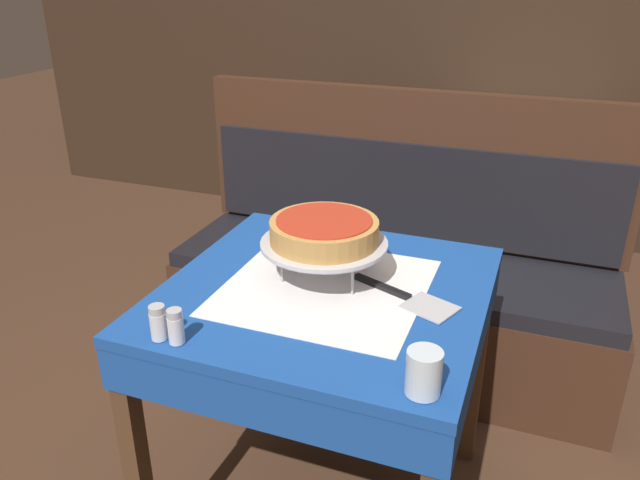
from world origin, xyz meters
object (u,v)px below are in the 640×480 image
(dining_table_front, at_px, (325,318))
(deep_dish_pizza, at_px, (324,230))
(booth_bench, at_px, (391,289))
(pizza_server, at_px, (407,297))
(dining_table_rear, at_px, (516,154))
(pepper_shaker, at_px, (176,327))
(condiment_caddy, at_px, (532,121))
(water_glass_near, at_px, (424,372))
(salt_shaker, at_px, (158,323))
(pizza_pan_stand, at_px, (324,245))

(dining_table_front, relative_size, deep_dish_pizza, 2.90)
(booth_bench, bearing_deg, pizza_server, -74.11)
(dining_table_rear, distance_m, pepper_shaker, 2.27)
(dining_table_front, relative_size, pepper_shaker, 9.96)
(deep_dish_pizza, bearing_deg, dining_table_rear, 78.71)
(deep_dish_pizza, distance_m, condiment_caddy, 1.89)
(deep_dish_pizza, bearing_deg, condiment_caddy, 77.37)
(dining_table_front, relative_size, condiment_caddy, 5.20)
(water_glass_near, relative_size, pepper_shaker, 1.15)
(pepper_shaker, bearing_deg, condiment_caddy, 74.77)
(dining_table_rear, height_order, pizza_server, pizza_server)
(condiment_caddy, bearing_deg, deep_dish_pizza, -102.63)
(pizza_server, relative_size, pepper_shaker, 3.61)
(pizza_server, relative_size, condiment_caddy, 1.88)
(booth_bench, distance_m, water_glass_near, 1.35)
(salt_shaker, bearing_deg, pizza_server, 38.01)
(booth_bench, height_order, pizza_pan_stand, booth_bench)
(deep_dish_pizza, bearing_deg, booth_bench, 90.66)
(booth_bench, xyz_separation_m, water_glass_near, (0.36, -1.20, 0.50))
(salt_shaker, height_order, condiment_caddy, condiment_caddy)
(dining_table_front, height_order, deep_dish_pizza, deep_dish_pizza)
(dining_table_rear, height_order, pizza_pan_stand, pizza_pan_stand)
(dining_table_front, bearing_deg, salt_shaker, -126.13)
(water_glass_near, xyz_separation_m, pepper_shaker, (-0.55, -0.02, -0.01))
(water_glass_near, distance_m, condiment_caddy, 2.23)
(pizza_pan_stand, bearing_deg, water_glass_near, -47.67)
(deep_dish_pizza, xyz_separation_m, pepper_shaker, (-0.20, -0.40, -0.10))
(salt_shaker, bearing_deg, water_glass_near, 1.84)
(booth_bench, height_order, deep_dish_pizza, booth_bench)
(dining_table_front, bearing_deg, booth_bench, 91.94)
(pizza_server, xyz_separation_m, salt_shaker, (-0.47, -0.37, 0.04))
(dining_table_front, distance_m, dining_table_rear, 1.86)
(pizza_pan_stand, xyz_separation_m, condiment_caddy, (0.41, 1.84, -0.05))
(booth_bench, distance_m, pizza_pan_stand, 0.99)
(dining_table_front, xyz_separation_m, water_glass_near, (0.33, -0.34, 0.14))
(pizza_pan_stand, height_order, pepper_shaker, pizza_pan_stand)
(deep_dish_pizza, distance_m, pizza_server, 0.27)
(dining_table_rear, bearing_deg, salt_shaker, -105.32)
(pizza_pan_stand, relative_size, condiment_caddy, 2.11)
(booth_bench, xyz_separation_m, deep_dish_pizza, (0.01, -0.82, 0.59))
(dining_table_front, xyz_separation_m, pizza_pan_stand, (-0.02, 0.04, 0.19))
(dining_table_front, xyz_separation_m, deep_dish_pizza, (-0.02, 0.04, 0.24))
(dining_table_rear, xyz_separation_m, pizza_pan_stand, (-0.36, -1.79, 0.21))
(deep_dish_pizza, bearing_deg, pepper_shaker, -116.26)
(dining_table_rear, xyz_separation_m, deep_dish_pizza, (-0.36, -1.79, 0.25))
(dining_table_rear, xyz_separation_m, water_glass_near, (-0.01, -2.17, 0.16))
(booth_bench, xyz_separation_m, condiment_caddy, (0.42, 1.03, 0.50))
(deep_dish_pizza, bearing_deg, water_glass_near, -47.67)
(dining_table_front, relative_size, dining_table_rear, 1.02)
(dining_table_front, distance_m, condiment_caddy, 1.93)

